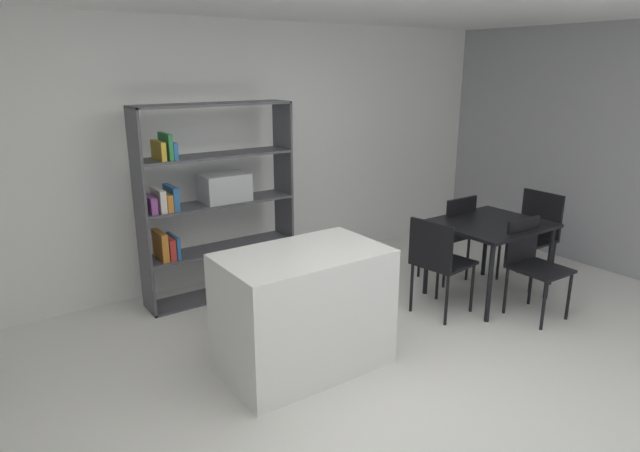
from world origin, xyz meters
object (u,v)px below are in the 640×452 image
Objects in this scene: dining_chair_near at (531,259)px; dining_table at (490,230)px; open_bookshelf at (210,200)px; dining_chair_island_side at (438,258)px; dining_chair_far at (452,230)px; dining_chair_window_side at (534,229)px; kitchen_island at (304,310)px.

dining_table is at bearing 91.70° from dining_chair_near.
open_bookshelf is 2.06× the size of dining_chair_island_side.
dining_chair_near is (2.16, -1.98, -0.45)m from open_bookshelf.
open_bookshelf is at bearing 144.83° from dining_table.
dining_chair_island_side is at bearing -178.95° from dining_table.
open_bookshelf reaches higher than dining_chair_far.
dining_chair_far is at bearing -64.05° from dining_chair_island_side.
dining_chair_island_side is at bearing 33.53° from dining_chair_far.
dining_chair_far is (0.00, 0.46, -0.12)m from dining_table.
dining_table is 0.73m from dining_chair_island_side.
open_bookshelf is 2.96m from dining_chair_near.
dining_chair_near is 0.96× the size of dining_chair_island_side.
dining_chair_island_side reaches higher than dining_chair_near.
open_bookshelf reaches higher than dining_chair_window_side.
kitchen_island is 2.23m from dining_chair_far.
dining_chair_near is 0.85m from dining_chair_island_side.
kitchen_island is 1.30× the size of dining_chair_far.
open_bookshelf reaches higher than dining_chair_island_side.
kitchen_island is 1.67m from open_bookshelf.
dining_chair_window_side is at bearing 1.30° from kitchen_island.
dining_chair_far is (2.16, 0.53, 0.10)m from kitchen_island.
kitchen_island is at bearing -88.03° from dining_chair_window_side.
dining_chair_far reaches higher than dining_table.
dining_chair_window_side is at bearing -27.91° from open_bookshelf.
dining_chair_island_side is 0.98× the size of dining_chair_far.
open_bookshelf reaches higher than dining_table.
dining_chair_island_side is at bearing 149.41° from dining_chair_near.
dining_chair_island_side reaches higher than dining_table.
open_bookshelf is 1.85× the size of dining_table.
dining_chair_near is at bearing 89.93° from dining_chair_far.
dining_chair_near is 0.93m from dining_chair_far.
dining_chair_far reaches higher than kitchen_island.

